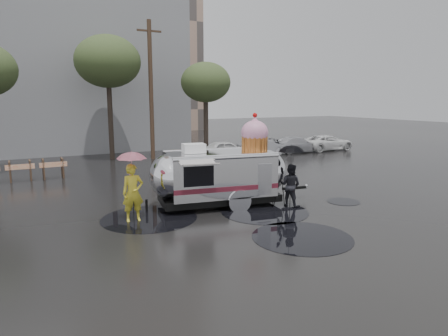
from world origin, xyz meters
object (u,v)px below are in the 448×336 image
tripod (277,183)px  person_right (290,185)px  person_left (133,193)px  airstream_trailer (221,173)px

tripod → person_right: bearing=-46.2°
person_left → tripod: (5.39, -0.56, -0.11)m
person_left → tripod: 5.42m
person_left → tripod: size_ratio=1.32×
tripod → airstream_trailer: bearing=153.1°
airstream_trailer → person_right: size_ratio=4.05×
airstream_trailer → person_right: airstream_trailer is taller
person_left → person_right: bearing=-5.4°
airstream_trailer → tripod: size_ratio=4.51×
airstream_trailer → tripod: (1.88, -1.01, -0.40)m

